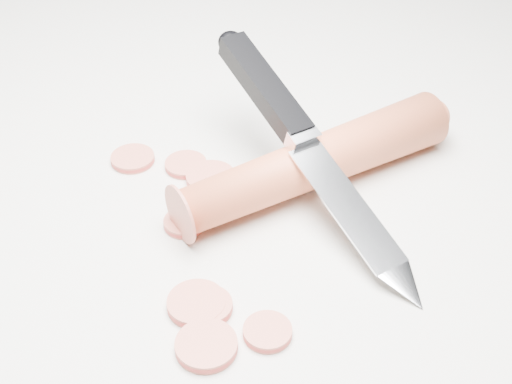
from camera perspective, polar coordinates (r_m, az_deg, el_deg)
The scene contains 12 objects.
ground at distance 0.53m, azimuth -0.83°, elevation -0.51°, with size 2.40×2.40×0.00m, color silver.
carrot at distance 0.53m, azimuth 4.79°, elevation 2.41°, with size 0.04×0.04×0.23m, color #CD512D.
carrot_slice_0 at distance 0.52m, azimuth -5.26°, elevation -1.44°, with size 0.03×0.03×0.01m, color #C25A45.
carrot_slice_1 at distance 0.45m, azimuth -4.78°, elevation -8.90°, with size 0.04×0.04×0.01m, color #C25A45.
carrot_slice_2 at distance 0.55m, azimuth -3.63°, elevation 1.10°, with size 0.04×0.04×0.01m, color #C25A45.
carrot_slice_3 at distance 0.44m, azimuth 0.92°, elevation -11.12°, with size 0.03×0.03×0.01m, color #C25A45.
carrot_slice_4 at distance 0.45m, azimuth -3.95°, elevation -9.12°, with size 0.03×0.03×0.01m, color #C25A45.
carrot_slice_5 at distance 0.56m, azimuth -5.64°, elevation 2.18°, with size 0.03×0.03×0.01m, color #C25A45.
carrot_slice_6 at distance 0.43m, azimuth -4.00°, elevation -12.17°, with size 0.04×0.04×0.01m, color #C25A45.
carrot_slice_7 at distance 0.51m, azimuth -5.75°, elevation -2.47°, with size 0.03×0.03×0.01m, color #C25A45.
carrot_slice_8 at distance 0.57m, azimuth -9.84°, elevation 2.65°, with size 0.03×0.03×0.01m, color #C25A45.
kitchen_knife at distance 0.51m, azimuth 4.69°, elevation 3.30°, with size 0.25×0.13×0.09m, color silver, non-canonical shape.
Camera 1 is at (0.23, -0.33, 0.34)m, focal length 50.00 mm.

